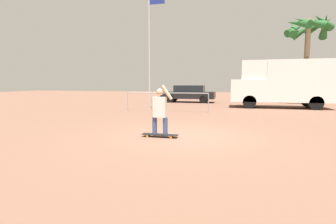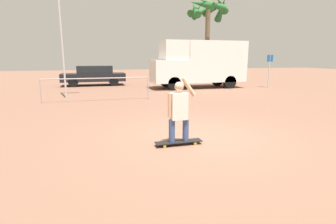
{
  "view_description": "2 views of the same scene",
  "coord_description": "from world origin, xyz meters",
  "views": [
    {
      "loc": [
        1.5,
        -7.84,
        1.6
      ],
      "look_at": [
        -0.61,
        0.2,
        0.68
      ],
      "focal_mm": 28.0,
      "sensor_mm": 36.0,
      "label": 1
    },
    {
      "loc": [
        -2.48,
        -5.91,
        1.95
      ],
      "look_at": [
        -0.79,
        0.01,
        0.68
      ],
      "focal_mm": 28.0,
      "sensor_mm": 36.0,
      "label": 2
    }
  ],
  "objects": [
    {
      "name": "person_skateboarder",
      "position": [
        -0.68,
        -0.48,
        0.83
      ],
      "size": [
        0.64,
        0.22,
        1.47
      ],
      "color": "#384C7A",
      "rests_on": "skateboard"
    },
    {
      "name": "ground_plane",
      "position": [
        0.0,
        0.0,
        0.0
      ],
      "size": [
        80.0,
        80.0,
        0.0
      ],
      "primitive_type": "plane",
      "color": "brown"
    },
    {
      "name": "camper_van",
      "position": [
        4.36,
        10.38,
        1.65
      ],
      "size": [
        6.15,
        2.04,
        3.03
      ],
      "color": "black",
      "rests_on": "ground_plane"
    },
    {
      "name": "street_sign",
      "position": [
        8.81,
        9.16,
        1.4
      ],
      "size": [
        0.44,
        0.06,
        2.16
      ],
      "color": "#B7B7BC",
      "rests_on": "ground_plane"
    },
    {
      "name": "flagpole",
      "position": [
        -3.72,
        7.83,
        4.11
      ],
      "size": [
        1.05,
        0.12,
        7.18
      ],
      "color": "#B7B7BC",
      "rests_on": "ground_plane"
    },
    {
      "name": "palm_tree_near_van",
      "position": [
        6.5,
        14.1,
        5.5
      ],
      "size": [
        3.46,
        3.44,
        6.58
      ],
      "color": "brown",
      "rests_on": "ground_plane"
    },
    {
      "name": "skateboard",
      "position": [
        -0.68,
        -0.48,
        0.07
      ],
      "size": [
        1.08,
        0.25,
        0.08
      ],
      "color": "black",
      "rests_on": "ground_plane"
    },
    {
      "name": "plaza_railing_segment",
      "position": [
        -2.33,
        6.4,
        0.92
      ],
      "size": [
        4.77,
        0.05,
        1.08
      ],
      "color": "#99999E",
      "rests_on": "ground_plane"
    },
    {
      "name": "parked_car_black",
      "position": [
        -2.4,
        13.85,
        0.75
      ],
      "size": [
        4.42,
        1.73,
        1.41
      ],
      "color": "black",
      "rests_on": "ground_plane"
    }
  ]
}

